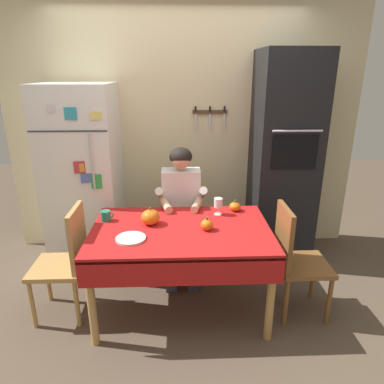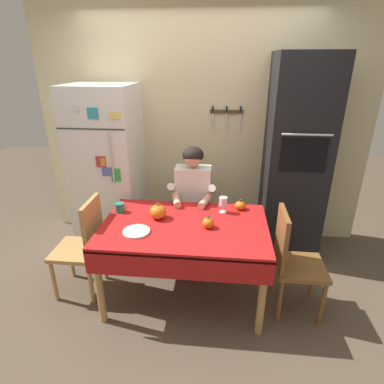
{
  "view_description": "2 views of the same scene",
  "coord_description": "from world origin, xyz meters",
  "px_view_note": "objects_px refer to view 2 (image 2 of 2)",
  "views": [
    {
      "loc": [
        -0.01,
        -2.35,
        1.91
      ],
      "look_at": [
        0.09,
        0.16,
        1.02
      ],
      "focal_mm": 32.29,
      "sensor_mm": 36.0,
      "label": 1
    },
    {
      "loc": [
        0.3,
        -2.21,
        2.03
      ],
      "look_at": [
        0.05,
        0.29,
        0.96
      ],
      "focal_mm": 29.35,
      "sensor_mm": 36.0,
      "label": 2
    }
  ],
  "objects_px": {
    "pumpkin_large": "(208,223)",
    "wine_glass": "(223,202)",
    "seated_person": "(192,197)",
    "coffee_mug": "(120,208)",
    "dining_table": "(184,234)",
    "pumpkin_small": "(158,212)",
    "chair_right_side": "(292,258)",
    "refrigerator": "(109,170)",
    "serving_tray": "(136,231)",
    "pumpkin_medium": "(240,205)",
    "chair_behind_person": "(194,209)",
    "chair_left_side": "(84,243)",
    "wall_oven": "(295,161)"
  },
  "relations": [
    {
      "from": "chair_right_side",
      "to": "pumpkin_medium",
      "type": "xyz_separation_m",
      "value": [
        -0.42,
        0.41,
        0.27
      ]
    },
    {
      "from": "serving_tray",
      "to": "dining_table",
      "type": "bearing_deg",
      "value": 22.29
    },
    {
      "from": "dining_table",
      "to": "chair_right_side",
      "type": "distance_m",
      "value": 0.91
    },
    {
      "from": "pumpkin_large",
      "to": "pumpkin_medium",
      "type": "height_order",
      "value": "pumpkin_large"
    },
    {
      "from": "chair_left_side",
      "to": "serving_tray",
      "type": "height_order",
      "value": "chair_left_side"
    },
    {
      "from": "refrigerator",
      "to": "chair_left_side",
      "type": "height_order",
      "value": "refrigerator"
    },
    {
      "from": "chair_behind_person",
      "to": "pumpkin_medium",
      "type": "distance_m",
      "value": 0.69
    },
    {
      "from": "chair_right_side",
      "to": "serving_tray",
      "type": "relative_size",
      "value": 4.22
    },
    {
      "from": "chair_behind_person",
      "to": "refrigerator",
      "type": "bearing_deg",
      "value": 174.62
    },
    {
      "from": "pumpkin_large",
      "to": "wine_glass",
      "type": "bearing_deg",
      "value": 68.21
    },
    {
      "from": "dining_table",
      "to": "pumpkin_large",
      "type": "bearing_deg",
      "value": -3.83
    },
    {
      "from": "seated_person",
      "to": "refrigerator",
      "type": "bearing_deg",
      "value": 163.79
    },
    {
      "from": "seated_person",
      "to": "chair_right_side",
      "type": "height_order",
      "value": "seated_person"
    },
    {
      "from": "dining_table",
      "to": "pumpkin_small",
      "type": "distance_m",
      "value": 0.3
    },
    {
      "from": "wall_oven",
      "to": "chair_left_side",
      "type": "bearing_deg",
      "value": -154.62
    },
    {
      "from": "refrigerator",
      "to": "seated_person",
      "type": "distance_m",
      "value": 1.01
    },
    {
      "from": "coffee_mug",
      "to": "pumpkin_large",
      "type": "height_order",
      "value": "pumpkin_large"
    },
    {
      "from": "dining_table",
      "to": "serving_tray",
      "type": "xyz_separation_m",
      "value": [
        -0.37,
        -0.15,
        0.09
      ]
    },
    {
      "from": "coffee_mug",
      "to": "chair_right_side",
      "type": "bearing_deg",
      "value": -9.24
    },
    {
      "from": "chair_right_side",
      "to": "serving_tray",
      "type": "xyz_separation_m",
      "value": [
        -1.27,
        -0.1,
        0.24
      ]
    },
    {
      "from": "pumpkin_large",
      "to": "pumpkin_small",
      "type": "distance_m",
      "value": 0.46
    },
    {
      "from": "chair_left_side",
      "to": "pumpkin_large",
      "type": "distance_m",
      "value": 1.14
    },
    {
      "from": "pumpkin_small",
      "to": "chair_left_side",
      "type": "bearing_deg",
      "value": -170.36
    },
    {
      "from": "seated_person",
      "to": "coffee_mug",
      "type": "height_order",
      "value": "seated_person"
    },
    {
      "from": "wall_oven",
      "to": "pumpkin_large",
      "type": "distance_m",
      "value": 1.29
    },
    {
      "from": "dining_table",
      "to": "chair_behind_person",
      "type": "xyz_separation_m",
      "value": [
        0.01,
        0.79,
        -0.14
      ]
    },
    {
      "from": "refrigerator",
      "to": "coffee_mug",
      "type": "distance_m",
      "value": 0.78
    },
    {
      "from": "serving_tray",
      "to": "wall_oven",
      "type": "bearing_deg",
      "value": 37.14
    },
    {
      "from": "chair_behind_person",
      "to": "pumpkin_medium",
      "type": "bearing_deg",
      "value": -42.72
    },
    {
      "from": "coffee_mug",
      "to": "wine_glass",
      "type": "relative_size",
      "value": 0.72
    },
    {
      "from": "chair_behind_person",
      "to": "pumpkin_large",
      "type": "height_order",
      "value": "chair_behind_person"
    },
    {
      "from": "refrigerator",
      "to": "chair_right_side",
      "type": "bearing_deg",
      "value": -26.79
    },
    {
      "from": "seated_person",
      "to": "chair_right_side",
      "type": "distance_m",
      "value": 1.13
    },
    {
      "from": "seated_person",
      "to": "pumpkin_small",
      "type": "relative_size",
      "value": 8.35
    },
    {
      "from": "dining_table",
      "to": "serving_tray",
      "type": "bearing_deg",
      "value": -157.71
    },
    {
      "from": "pumpkin_medium",
      "to": "chair_behind_person",
      "type": "bearing_deg",
      "value": 137.28
    },
    {
      "from": "wall_oven",
      "to": "chair_behind_person",
      "type": "relative_size",
      "value": 2.26
    },
    {
      "from": "chair_right_side",
      "to": "pumpkin_large",
      "type": "bearing_deg",
      "value": 176.91
    },
    {
      "from": "chair_behind_person",
      "to": "seated_person",
      "type": "xyz_separation_m",
      "value": [
        -0.0,
        -0.19,
        0.23
      ]
    },
    {
      "from": "wall_oven",
      "to": "refrigerator",
      "type": "bearing_deg",
      "value": -178.86
    },
    {
      "from": "dining_table",
      "to": "seated_person",
      "type": "relative_size",
      "value": 1.12
    },
    {
      "from": "chair_left_side",
      "to": "wall_oven",
      "type": "bearing_deg",
      "value": 25.38
    },
    {
      "from": "wine_glass",
      "to": "serving_tray",
      "type": "xyz_separation_m",
      "value": [
        -0.69,
        -0.43,
        -0.09
      ]
    },
    {
      "from": "coffee_mug",
      "to": "pumpkin_large",
      "type": "bearing_deg",
      "value": -14.35
    },
    {
      "from": "pumpkin_large",
      "to": "pumpkin_medium",
      "type": "relative_size",
      "value": 1.08
    },
    {
      "from": "dining_table",
      "to": "pumpkin_large",
      "type": "relative_size",
      "value": 12.89
    },
    {
      "from": "seated_person",
      "to": "pumpkin_medium",
      "type": "distance_m",
      "value": 0.53
    },
    {
      "from": "refrigerator",
      "to": "dining_table",
      "type": "xyz_separation_m",
      "value": [
        0.95,
        -0.88,
        -0.24
      ]
    },
    {
      "from": "serving_tray",
      "to": "chair_right_side",
      "type": "bearing_deg",
      "value": 4.48
    },
    {
      "from": "refrigerator",
      "to": "pumpkin_small",
      "type": "height_order",
      "value": "refrigerator"
    }
  ]
}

